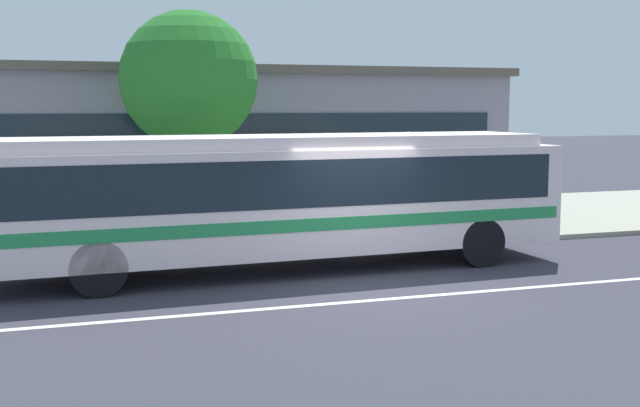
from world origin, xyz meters
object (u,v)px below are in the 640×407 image
Objects in this scene: bus_stop_sign at (409,171)px; street_tree_near_stop at (189,81)px; transit_bus at (284,192)px; pedestrian_waiting_near_sign at (316,200)px; pedestrian_walking_along_curb at (106,204)px.

bus_stop_sign is 5.87m from street_tree_near_stop.
bus_stop_sign is (3.55, 1.83, 0.18)m from transit_bus.
transit_bus is at bearing -121.23° from pedestrian_waiting_near_sign.
transit_bus is 4.31m from pedestrian_walking_along_curb.
pedestrian_waiting_near_sign is at bearing 58.77° from transit_bus.
bus_stop_sign reaches higher than pedestrian_waiting_near_sign.
transit_bus is 4.53× the size of bus_stop_sign.
pedestrian_walking_along_curb is (-4.73, 0.36, 0.05)m from pedestrian_waiting_near_sign.
street_tree_near_stop reaches higher than pedestrian_waiting_near_sign.
bus_stop_sign is (2.10, -0.56, 0.67)m from pedestrian_waiting_near_sign.
transit_bus reaches higher than pedestrian_waiting_near_sign.
transit_bus is 6.98× the size of pedestrian_waiting_near_sign.
transit_bus is 2.10× the size of street_tree_near_stop.
pedestrian_walking_along_curb is at bearing 175.60° from pedestrian_waiting_near_sign.
pedestrian_waiting_near_sign is 0.30× the size of street_tree_near_stop.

